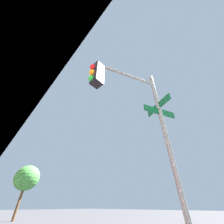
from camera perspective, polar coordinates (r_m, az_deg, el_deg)
The scene contains 2 objects.
traffic_signal_near at distance 3.72m, azimuth 8.35°, elevation 4.48°, with size 1.45×2.56×5.03m.
street_tree at distance 17.99m, azimuth -32.94°, elevation -22.89°, with size 2.41×2.41×4.78m.
Camera 1 is at (-8.22, -3.58, 1.14)m, focal length 21.09 mm.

